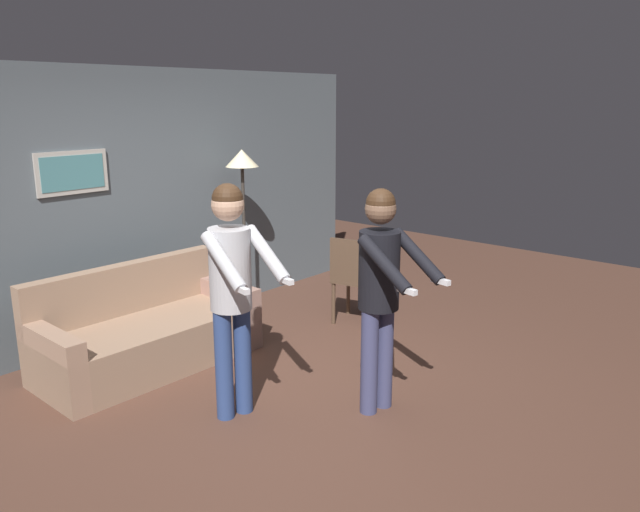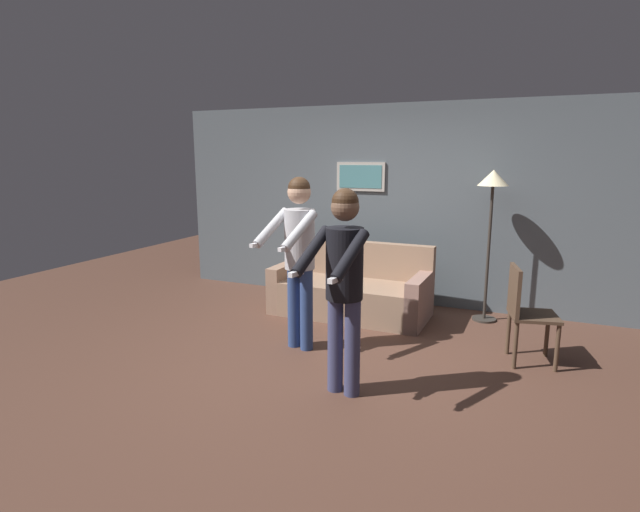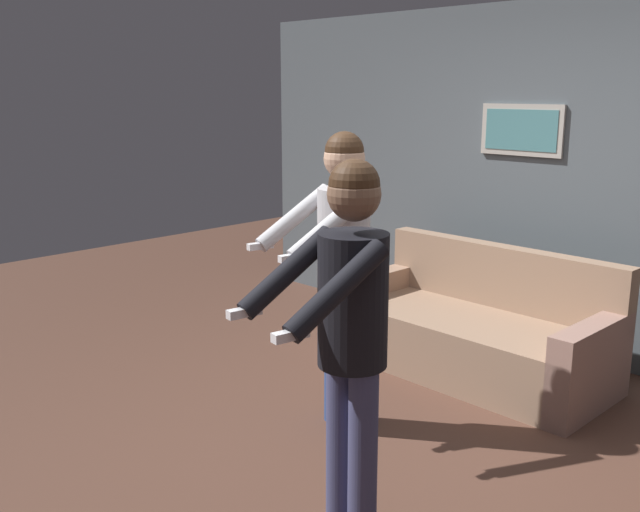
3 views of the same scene
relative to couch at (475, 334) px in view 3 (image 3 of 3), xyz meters
The scene contains 5 objects.
ground_plane 1.51m from the couch, 76.20° to the right, with size 12.00×12.00×0.00m, color #513327.
back_wall_assembly 1.34m from the couch, 66.05° to the left, with size 6.40×0.09×2.60m.
couch is the anchor object (origin of this frame).
person_standing_left 1.50m from the couch, 94.60° to the right, with size 0.52×0.70×1.74m.
person_standing_right 2.26m from the couch, 72.15° to the right, with size 0.50×0.68×1.70m.
Camera 3 is at (2.23, -2.71, 1.97)m, focal length 40.00 mm.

